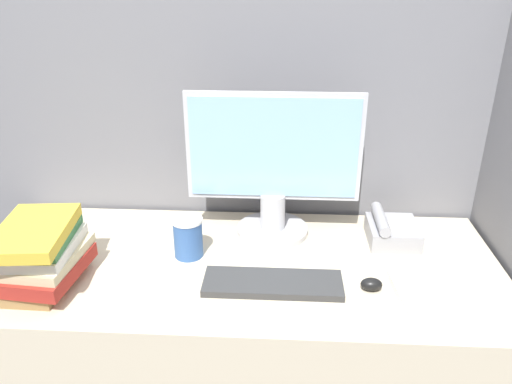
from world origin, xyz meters
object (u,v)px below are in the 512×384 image
at_px(keyboard, 273,283).
at_px(coffee_cup, 188,237).
at_px(mouse, 371,284).
at_px(book_stack, 39,255).
at_px(monitor, 273,171).
at_px(desk_telephone, 391,231).

height_order(keyboard, coffee_cup, coffee_cup).
height_order(mouse, coffee_cup, coffee_cup).
relative_size(keyboard, coffee_cup, 3.07).
bearing_deg(keyboard, book_stack, -177.87).
xyz_separation_m(coffee_cup, book_stack, (-0.38, -0.17, 0.03)).
bearing_deg(mouse, monitor, 132.14).
bearing_deg(desk_telephone, book_stack, -163.70).
xyz_separation_m(keyboard, coffee_cup, (-0.26, 0.15, 0.05)).
distance_m(monitor, coffee_cup, 0.34).
relative_size(book_stack, desk_telephone, 1.62).
distance_m(mouse, coffee_cup, 0.55).
distance_m(keyboard, mouse, 0.27).
xyz_separation_m(monitor, book_stack, (-0.63, -0.33, -0.13)).
bearing_deg(keyboard, desk_telephone, 36.15).
bearing_deg(desk_telephone, coffee_cup, -169.02).
distance_m(coffee_cup, desk_telephone, 0.65).
relative_size(monitor, mouse, 9.19).
distance_m(mouse, book_stack, 0.91).
height_order(book_stack, desk_telephone, book_stack).
relative_size(coffee_cup, desk_telephone, 0.70).
height_order(keyboard, mouse, mouse).
xyz_separation_m(mouse, book_stack, (-0.91, -0.02, 0.08)).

